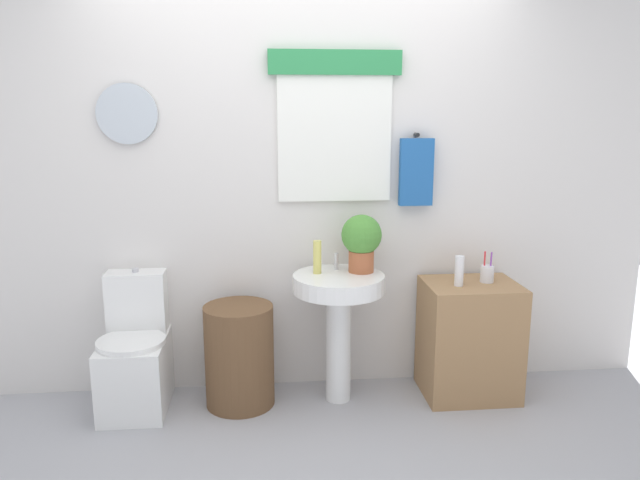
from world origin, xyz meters
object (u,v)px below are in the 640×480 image
Objects in this scene: laundry_hamper at (239,355)px; toilet at (136,357)px; lotion_bottle at (459,271)px; wooden_cabinet at (469,339)px; potted_plant at (361,239)px; pedestal_sink at (339,305)px; toothbrush_cup at (487,273)px; soap_bottle at (317,257)px.

toilet is at bearing 176.70° from laundry_hamper.
lotion_bottle is (1.29, -0.04, 0.49)m from laundry_hamper.
potted_plant is (-0.66, 0.06, 0.62)m from wooden_cabinet.
lotion_bottle reaches higher than wooden_cabinet.
pedestal_sink is 0.83m from wooden_cabinet.
potted_plant is 1.84× the size of toothbrush_cup.
lotion_bottle is at bearing -6.25° from soap_bottle.
lotion_bottle is (1.88, -0.07, 0.49)m from toilet.
pedestal_sink is at bearing 0.00° from laundry_hamper.
wooden_cabinet reaches higher than laundry_hamper.
lotion_bottle is (0.70, -0.04, 0.20)m from pedestal_sink.
soap_bottle is 0.57× the size of potted_plant.
soap_bottle is at bearing 173.75° from lotion_bottle.
toilet is 4.11× the size of soap_bottle.
pedestal_sink is 2.28× the size of potted_plant.
soap_bottle is 1.02m from toothbrush_cup.
wooden_cabinet is 1.06m from soap_bottle.
laundry_hamper is 0.74m from soap_bottle.
potted_plant reaches higher than toothbrush_cup.
pedestal_sink is at bearing -1.67° from toilet.
pedestal_sink is at bearing -22.62° from soap_bottle.
laundry_hamper is 0.65m from pedestal_sink.
laundry_hamper is 0.98m from potted_plant.
potted_plant is at bearing 2.20° from soap_bottle.
lotion_bottle is at bearing -162.65° from toothbrush_cup.
laundry_hamper is 1.77× the size of potted_plant.
pedestal_sink is at bearing -178.72° from toothbrush_cup.
laundry_hamper is at bearing -173.84° from soap_bottle.
laundry_hamper is 3.38× the size of lotion_bottle.
toilet is at bearing -179.16° from soap_bottle.
lotion_bottle reaches higher than pedestal_sink.
potted_plant is 0.78m from toothbrush_cup.
toilet is 2.12m from toothbrush_cup.
toothbrush_cup is at bearing 1.28° from pedestal_sink.
soap_bottle is at bearing 0.84° from toilet.
toothbrush_cup is (0.75, -0.04, -0.21)m from potted_plant.
wooden_cabinet is 3.61× the size of soap_bottle.
pedestal_sink is 0.73m from lotion_bottle.
wooden_cabinet is at bearing 22.59° from lotion_bottle.
pedestal_sink is 3.98× the size of soap_bottle.
potted_plant is at bearing 1.11° from toilet.
laundry_hamper is at bearing -180.00° from pedestal_sink.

